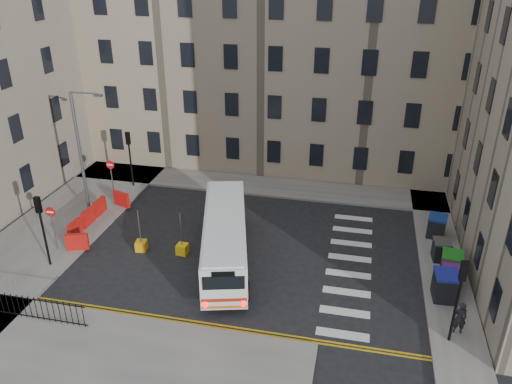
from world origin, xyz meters
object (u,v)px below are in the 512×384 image
at_px(wheelie_bin_c, 451,264).
at_px(pedestrian, 460,318).
at_px(bus, 225,236).
at_px(bollard_yellow, 182,249).
at_px(wheelie_bin_b, 450,274).
at_px(wheelie_bin_d, 441,250).
at_px(streetlamp, 80,153).
at_px(wheelie_bin_a, 445,286).
at_px(wheelie_bin_e, 437,226).
at_px(bollard_chevron, 141,246).

height_order(wheelie_bin_c, pedestrian, pedestrian).
distance_m(bus, bollard_yellow, 2.87).
distance_m(pedestrian, bollard_yellow, 14.86).
bearing_deg(wheelie_bin_b, wheelie_bin_c, 83.66).
height_order(wheelie_bin_d, bollard_yellow, wheelie_bin_d).
bearing_deg(streetlamp, pedestrian, -17.39).
distance_m(wheelie_bin_a, wheelie_bin_b, 1.36).
distance_m(bus, wheelie_bin_e, 12.76).
distance_m(bus, wheelie_bin_a, 11.54).
bearing_deg(streetlamp, wheelie_bin_e, 4.57).
distance_m(bus, pedestrian, 12.34).
distance_m(streetlamp, bus, 11.10).
bearing_deg(wheelie_bin_a, bollard_yellow, 172.41).
height_order(wheelie_bin_a, pedestrian, pedestrian).
xyz_separation_m(wheelie_bin_a, bollard_yellow, (-14.06, 1.22, -0.57)).
xyz_separation_m(wheelie_bin_d, pedestrian, (0.11, -6.06, 0.22)).
xyz_separation_m(bus, wheelie_bin_d, (11.69, 2.49, -0.80)).
relative_size(bus, wheelie_bin_b, 8.41).
height_order(wheelie_bin_d, bollard_chevron, wheelie_bin_d).
xyz_separation_m(wheelie_bin_e, bollard_chevron, (-16.71, -5.13, -0.52)).
relative_size(wheelie_bin_d, wheelie_bin_e, 0.84).
bearing_deg(bollard_chevron, bus, 0.58).
distance_m(streetlamp, wheelie_bin_c, 22.62).
bearing_deg(pedestrian, bus, -20.69).
bearing_deg(wheelie_bin_d, streetlamp, 174.41).
bearing_deg(streetlamp, bollard_chevron, -33.03).
xyz_separation_m(wheelie_bin_c, bollard_yellow, (-14.60, -0.86, -0.52)).
bearing_deg(bollard_yellow, wheelie_bin_c, 3.37).
bearing_deg(bus, bollard_chevron, 165.44).
bearing_deg(bollard_chevron, wheelie_bin_e, 17.05).
relative_size(bus, wheelie_bin_d, 8.56).
xyz_separation_m(bollard_yellow, bollard_chevron, (-2.44, -0.17, 0.00)).
xyz_separation_m(streetlamp, wheelie_bin_e, (21.90, 1.75, -3.52)).
distance_m(wheelie_bin_c, pedestrian, 4.55).
height_order(wheelie_bin_a, wheelie_bin_b, wheelie_bin_a).
relative_size(bus, wheelie_bin_a, 6.99).
bearing_deg(wheelie_bin_a, bollard_chevron, 173.71).
relative_size(wheelie_bin_c, bollard_yellow, 2.24).
distance_m(wheelie_bin_b, bollard_chevron, 16.90).
bearing_deg(pedestrian, bollard_chevron, -15.67).
xyz_separation_m(wheelie_bin_b, wheelie_bin_c, (0.14, 0.78, 0.07)).
bearing_deg(wheelie_bin_a, bus, 171.86).
bearing_deg(wheelie_bin_e, wheelie_bin_b, -75.90).
distance_m(wheelie_bin_a, wheelie_bin_c, 2.15).
distance_m(wheelie_bin_d, bollard_chevron, 16.91).
height_order(bus, pedestrian, bus).
distance_m(wheelie_bin_e, bollard_chevron, 17.49).
bearing_deg(wheelie_bin_d, wheelie_bin_a, -96.91).
bearing_deg(wheelie_bin_d, wheelie_bin_e, 86.65).
height_order(bus, bollard_chevron, bus).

